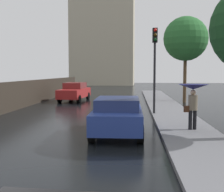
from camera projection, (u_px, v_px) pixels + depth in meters
car_blue_near_kerb at (118, 115)px, 10.85m from camera, size 1.86×3.92×1.39m
car_red_mid_road at (75, 92)px, 23.75m from camera, size 2.00×4.68×1.49m
pedestrian_with_umbrella_near at (193, 93)px, 11.07m from camera, size 1.12×1.12×1.73m
traffic_light at (155, 55)px, 15.35m from camera, size 0.26×0.39×4.50m
street_tree_near at (186, 39)px, 22.32m from camera, size 3.39×3.39×6.59m
distant_tower at (104, 21)px, 54.02m from camera, size 11.48×9.01×29.11m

